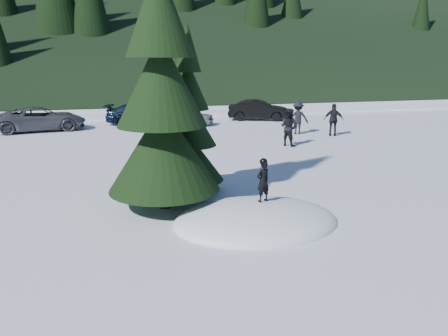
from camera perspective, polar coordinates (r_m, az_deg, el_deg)
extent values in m
plane|color=white|center=(11.82, 4.19, -7.03)|extent=(200.00, 200.00, 0.00)
ellipsoid|color=white|center=(11.82, 4.19, -7.03)|extent=(4.48, 3.52, 0.96)
cylinder|color=black|center=(12.80, -7.76, -2.15)|extent=(0.38, 0.38, 1.40)
cone|color=black|center=(12.55, -7.93, 2.64)|extent=(3.20, 3.20, 2.46)
cone|color=black|center=(12.32, -8.22, 11.15)|extent=(2.54, 2.54, 2.46)
cone|color=black|center=(12.37, -8.54, 19.78)|extent=(1.88, 1.88, 2.46)
cylinder|color=black|center=(14.33, -4.47, -1.14)|extent=(0.26, 0.26, 1.00)
cone|color=black|center=(14.17, -4.52, 1.43)|extent=(2.20, 2.20, 1.52)
cone|color=black|center=(13.97, -4.61, 6.04)|extent=(1.75, 1.75, 1.52)
cone|color=black|center=(13.86, -4.70, 10.75)|extent=(1.29, 1.29, 1.52)
cone|color=black|center=(13.84, -4.80, 15.51)|extent=(0.84, 0.84, 1.52)
imported|color=black|center=(11.79, 5.13, -1.75)|extent=(0.48, 0.40, 1.13)
imported|color=black|center=(22.13, 8.45, 5.30)|extent=(1.11, 1.16, 1.88)
imported|color=black|center=(25.55, 14.13, 6.12)|extent=(1.15, 0.91, 1.83)
imported|color=black|center=(25.75, 9.62, 6.48)|extent=(1.36, 0.99, 1.89)
imported|color=#4D4E54|center=(28.86, -22.85, 5.93)|extent=(5.53, 3.20, 1.45)
imported|color=black|center=(29.79, -10.71, 6.91)|extent=(5.00, 3.00, 1.36)
imported|color=gray|center=(29.13, -5.04, 6.85)|extent=(3.99, 2.78, 1.26)
imported|color=black|center=(31.52, 4.57, 7.56)|extent=(4.60, 2.89, 1.43)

